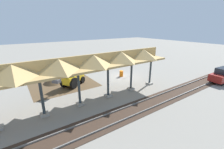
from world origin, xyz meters
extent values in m
plane|color=gray|center=(0.00, 0.00, 0.00)|extent=(120.00, 120.00, 0.00)
cube|color=brown|center=(8.58, -2.09, 0.00)|extent=(8.16, 7.00, 0.01)
cube|color=#9E998E|center=(-1.01, 4.43, 0.10)|extent=(0.70, 0.70, 0.20)
cylinder|color=#2D383D|center=(-1.01, 4.43, 1.80)|extent=(0.24, 0.24, 3.60)
cube|color=#9E998E|center=(2.29, 4.43, 0.10)|extent=(0.70, 0.70, 0.20)
cylinder|color=#2D383D|center=(2.29, 4.43, 1.80)|extent=(0.24, 0.24, 3.60)
cube|color=#9E998E|center=(5.59, 4.43, 0.10)|extent=(0.70, 0.70, 0.20)
cylinder|color=#2D383D|center=(5.59, 4.43, 1.80)|extent=(0.24, 0.24, 3.60)
cube|color=#9E998E|center=(8.89, 4.43, 0.10)|extent=(0.70, 0.70, 0.20)
cylinder|color=#2D383D|center=(8.89, 4.43, 1.80)|extent=(0.24, 0.24, 3.60)
cube|color=#9E998E|center=(12.19, 4.43, 0.10)|extent=(0.70, 0.70, 0.20)
cylinder|color=#2D383D|center=(12.19, 4.43, 1.80)|extent=(0.24, 0.24, 3.60)
cube|color=tan|center=(8.89, 4.43, 3.70)|extent=(21.00, 3.20, 0.20)
cube|color=tan|center=(8.89, 4.43, 4.35)|extent=(21.00, 0.20, 1.10)
pyramid|color=tan|center=(0.64, 4.43, 4.35)|extent=(2.97, 3.20, 1.10)
pyramid|color=tan|center=(3.94, 4.43, 4.35)|extent=(2.97, 3.20, 1.10)
pyramid|color=tan|center=(7.24, 4.43, 4.35)|extent=(2.97, 3.20, 1.10)
pyramid|color=tan|center=(10.54, 4.43, 4.35)|extent=(2.97, 3.20, 1.10)
pyramid|color=tan|center=(13.84, 4.43, 4.35)|extent=(2.97, 3.20, 1.10)
cube|color=slate|center=(0.00, 7.47, 0.07)|extent=(60.00, 0.08, 0.15)
cube|color=slate|center=(0.00, 8.90, 0.07)|extent=(60.00, 0.08, 0.15)
cube|color=#38281E|center=(0.00, 8.18, 0.01)|extent=(60.00, 2.58, 0.03)
cylinder|color=gray|center=(-1.40, 0.25, 0.97)|extent=(0.06, 0.06, 1.94)
cylinder|color=red|center=(-1.40, 0.25, 1.75)|extent=(0.68, 0.39, 0.76)
cube|color=yellow|center=(7.50, -0.96, 0.97)|extent=(3.37, 2.90, 0.90)
cube|color=#1E262D|center=(7.66, -0.84, 2.12)|extent=(1.74, 1.70, 1.40)
cube|color=yellow|center=(6.66, -1.55, 1.67)|extent=(1.57, 1.56, 0.50)
cylinder|color=black|center=(8.70, -0.99, 0.70)|extent=(1.32, 1.05, 1.40)
cylinder|color=black|center=(7.87, 0.18, 0.70)|extent=(1.32, 1.05, 1.40)
cylinder|color=black|center=(6.98, -2.11, 0.45)|extent=(0.91, 0.76, 0.90)
cylinder|color=black|center=(6.24, -1.05, 0.45)|extent=(0.91, 0.76, 0.90)
cylinder|color=yellow|center=(9.18, 0.23, 2.08)|extent=(0.97, 0.76, 1.41)
cylinder|color=yellow|center=(9.81, 0.67, 2.19)|extent=(0.71, 0.57, 1.15)
cube|color=#47474C|center=(10.07, 0.85, 1.66)|extent=(0.95, 1.00, 0.40)
cone|color=brown|center=(9.66, -3.23, 0.00)|extent=(4.94, 4.94, 2.31)
cube|color=maroon|center=(-9.96, 9.57, 0.77)|extent=(4.32, 2.06, 0.95)
cylinder|color=black|center=(-8.52, 10.20, 0.30)|extent=(0.61, 0.24, 0.60)
cylinder|color=black|center=(-8.63, 8.73, 0.30)|extent=(0.61, 0.24, 0.60)
cylinder|color=black|center=(-11.40, 8.94, 0.30)|extent=(0.61, 0.24, 0.60)
cylinder|color=orange|center=(0.16, -0.21, 0.45)|extent=(0.56, 0.56, 0.90)
camera|label=1|loc=(13.71, 17.09, 7.45)|focal=24.00mm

